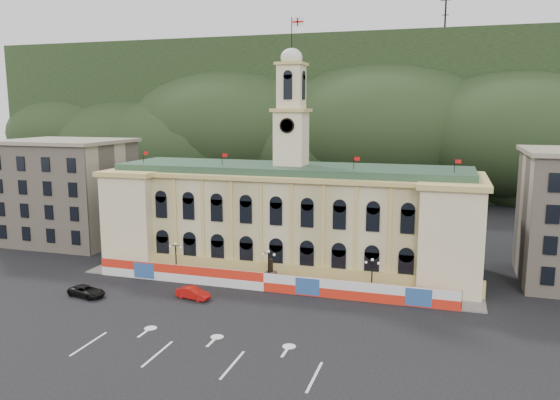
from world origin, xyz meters
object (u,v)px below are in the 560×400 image
(lamp_center, at_px, (269,265))
(red_sedan, at_px, (193,293))
(statue, at_px, (271,276))
(black_suv, at_px, (87,291))

(lamp_center, relative_size, red_sedan, 1.07)
(statue, relative_size, lamp_center, 0.72)
(red_sedan, bearing_deg, lamp_center, -35.45)
(red_sedan, bearing_deg, statue, -31.86)
(black_suv, bearing_deg, red_sedan, -65.08)
(statue, xyz_separation_m, black_suv, (-21.24, -11.77, -0.47))
(statue, distance_m, lamp_center, 2.14)
(lamp_center, bearing_deg, statue, 90.00)
(lamp_center, height_order, red_sedan, lamp_center)
(statue, height_order, red_sedan, statue)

